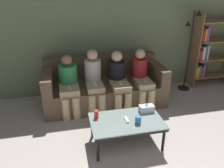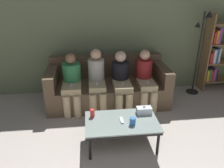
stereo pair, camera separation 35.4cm
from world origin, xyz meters
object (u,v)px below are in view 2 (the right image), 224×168
(coffee_table, at_px, (122,123))
(standing_lamp, at_px, (200,45))
(seated_person_left_end, at_px, (72,81))
(seated_person_mid_left, at_px, (97,78))
(cup_near_left, at_px, (133,121))
(tissue_box, at_px, (144,110))
(bookshelf, at_px, (220,55))
(cup_near_right, at_px, (92,113))
(seated_person_right_end, at_px, (145,78))
(seated_person_mid_right, at_px, (121,79))
(game_remote, at_px, (122,120))
(couch, at_px, (108,87))

(coffee_table, height_order, standing_lamp, standing_lamp)
(coffee_table, relative_size, seated_person_left_end, 0.98)
(standing_lamp, relative_size, seated_person_mid_left, 1.54)
(cup_near_left, distance_m, tissue_box, 0.35)
(cup_near_left, xyz_separation_m, seated_person_mid_left, (-0.42, 1.25, 0.14))
(coffee_table, bearing_deg, bookshelf, 35.35)
(bookshelf, bearing_deg, seated_person_left_end, -169.87)
(cup_near_right, xyz_separation_m, seated_person_right_end, (1.02, 0.97, 0.11))
(coffee_table, height_order, seated_person_mid_right, seated_person_mid_right)
(tissue_box, xyz_separation_m, bookshelf, (2.04, 1.54, 0.33))
(cup_near_left, height_order, game_remote, cup_near_left)
(tissue_box, height_order, standing_lamp, standing_lamp)
(cup_near_right, xyz_separation_m, seated_person_left_end, (-0.34, 0.98, 0.11))
(couch, relative_size, seated_person_mid_left, 2.05)
(coffee_table, distance_m, bookshelf, 2.98)
(game_remote, distance_m, seated_person_left_end, 1.37)
(coffee_table, height_order, cup_near_left, cup_near_left)
(seated_person_mid_right, distance_m, seated_person_right_end, 0.45)
(cup_near_right, xyz_separation_m, seated_person_mid_right, (0.57, 0.96, 0.11))
(coffee_table, distance_m, seated_person_mid_left, 1.20)
(seated_person_right_end, bearing_deg, seated_person_left_end, 179.39)
(game_remote, relative_size, seated_person_mid_left, 0.13)
(standing_lamp, height_order, seated_person_mid_right, standing_lamp)
(coffee_table, distance_m, tissue_box, 0.41)
(couch, xyz_separation_m, cup_near_right, (-0.34, -1.21, 0.14))
(tissue_box, xyz_separation_m, game_remote, (-0.36, -0.17, -0.04))
(coffee_table, distance_m, seated_person_right_end, 1.30)
(couch, relative_size, cup_near_left, 21.69)
(seated_person_left_end, relative_size, seated_person_right_end, 0.98)
(coffee_table, distance_m, cup_near_left, 0.19)
(game_remote, relative_size, seated_person_left_end, 0.14)
(bookshelf, relative_size, seated_person_left_end, 1.58)
(seated_person_mid_left, bearing_deg, seated_person_mid_right, -2.97)
(coffee_table, height_order, cup_near_right, cup_near_right)
(seated_person_mid_right, bearing_deg, seated_person_mid_left, 177.03)
(seated_person_left_end, bearing_deg, coffee_table, -56.89)
(coffee_table, height_order, tissue_box, tissue_box)
(seated_person_mid_right, bearing_deg, cup_near_right, -120.58)
(cup_near_right, distance_m, seated_person_left_end, 1.05)
(couch, distance_m, seated_person_left_end, 0.76)
(bookshelf, height_order, seated_person_left_end, bookshelf)
(couch, distance_m, cup_near_left, 1.49)
(game_remote, bearing_deg, cup_near_left, -36.98)
(seated_person_mid_right, bearing_deg, seated_person_left_end, 178.80)
(couch, xyz_separation_m, tissue_box, (0.42, -1.21, 0.14))
(cup_near_left, distance_m, seated_person_left_end, 1.53)
(cup_near_left, relative_size, seated_person_mid_left, 0.09)
(seated_person_mid_left, bearing_deg, standing_lamp, 11.07)
(seated_person_mid_left, bearing_deg, coffee_table, -75.81)
(tissue_box, distance_m, standing_lamp, 2.12)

